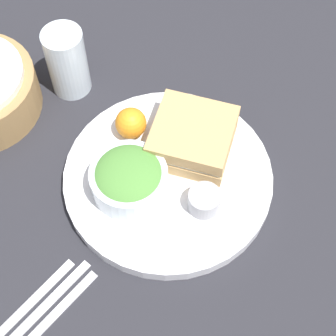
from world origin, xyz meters
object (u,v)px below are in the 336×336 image
object	(u,v)px
plate	(168,179)
spoon	(29,305)
sandwich	(192,137)
knife	(38,313)
salad_bowl	(129,178)
fork	(47,322)
dressing_cup	(204,201)
drink_glass	(67,62)

from	to	relation	value
plate	spoon	world-z (taller)	plate
sandwich	knife	size ratio (longest dim) A/B	0.69
salad_bowl	spoon	bearing A→B (deg)	165.93
knife	spoon	xyz separation A→B (m)	(0.01, 0.02, 0.00)
fork	sandwich	bearing A→B (deg)	-175.98
salad_bowl	dressing_cup	world-z (taller)	salad_bowl
knife	spoon	bearing A→B (deg)	-90.00
plate	dressing_cup	world-z (taller)	dressing_cup
sandwich	dressing_cup	bearing A→B (deg)	-147.92
salad_bowl	plate	bearing A→B (deg)	-45.18
sandwich	knife	world-z (taller)	sandwich
plate	fork	size ratio (longest dim) A/B	1.74
fork	knife	size ratio (longest dim) A/B	0.95
sandwich	dressing_cup	xyz separation A→B (m)	(-0.09, -0.05, -0.01)
salad_bowl	sandwich	bearing A→B (deg)	-28.41
dressing_cup	knife	xyz separation A→B (m)	(-0.23, 0.14, -0.04)
dressing_cup	drink_glass	size ratio (longest dim) A/B	0.39
salad_bowl	fork	xyz separation A→B (m)	(-0.22, 0.02, -0.05)
drink_glass	spoon	bearing A→B (deg)	-160.08
drink_glass	sandwich	bearing A→B (deg)	-100.82
spoon	sandwich	bearing A→B (deg)	177.71
plate	knife	size ratio (longest dim) A/B	1.66
drink_glass	plate	bearing A→B (deg)	-115.34
fork	salad_bowl	bearing A→B (deg)	-167.73
drink_glass	fork	size ratio (longest dim) A/B	0.67
plate	sandwich	bearing A→B (deg)	-12.25
sandwich	salad_bowl	distance (m)	0.12
dressing_cup	knife	bearing A→B (deg)	147.64
fork	spoon	xyz separation A→B (m)	(0.01, 0.03, 0.00)
dressing_cup	drink_glass	xyz separation A→B (m)	(0.13, 0.29, 0.02)
dressing_cup	spoon	xyz separation A→B (m)	(-0.22, 0.16, -0.04)
plate	spoon	bearing A→B (deg)	159.28
plate	salad_bowl	world-z (taller)	salad_bowl
drink_glass	knife	size ratio (longest dim) A/B	0.64
dressing_cup	fork	xyz separation A→B (m)	(-0.23, 0.13, -0.04)
knife	sandwich	bearing A→B (deg)	-179.14
plate	salad_bowl	bearing A→B (deg)	134.82
plate	drink_glass	distance (m)	0.25
sandwich	drink_glass	distance (m)	0.24
knife	fork	bearing A→B (deg)	90.00
fork	spoon	distance (m)	0.04
plate	salad_bowl	xyz separation A→B (m)	(-0.04, 0.04, 0.04)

